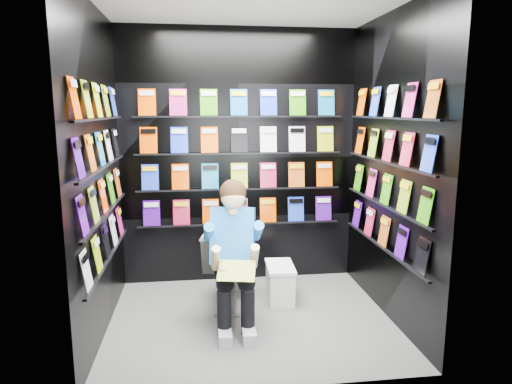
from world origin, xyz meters
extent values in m
plane|color=slate|center=(0.00, 0.00, 0.00)|extent=(2.40, 2.40, 0.00)
plane|color=white|center=(0.00, 0.00, 2.60)|extent=(2.40, 2.40, 0.00)
cube|color=black|center=(0.00, 1.00, 1.30)|extent=(2.40, 0.04, 2.60)
cube|color=black|center=(0.00, -1.00, 1.30)|extent=(2.40, 0.04, 2.60)
cube|color=black|center=(-1.20, 0.00, 1.30)|extent=(0.04, 2.00, 2.60)
cube|color=black|center=(1.20, 0.00, 1.30)|extent=(0.04, 2.00, 2.60)
imported|color=silver|center=(-0.15, 0.38, 0.37)|extent=(0.56, 0.82, 0.73)
cube|color=white|center=(0.33, 0.38, 0.16)|extent=(0.25, 0.43, 0.31)
cube|color=white|center=(0.33, 0.38, 0.33)|extent=(0.28, 0.45, 0.03)
cube|color=green|center=(-0.15, -0.35, 0.58)|extent=(0.31, 0.22, 0.12)
camera|label=1|loc=(-0.43, -3.65, 1.79)|focal=32.00mm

